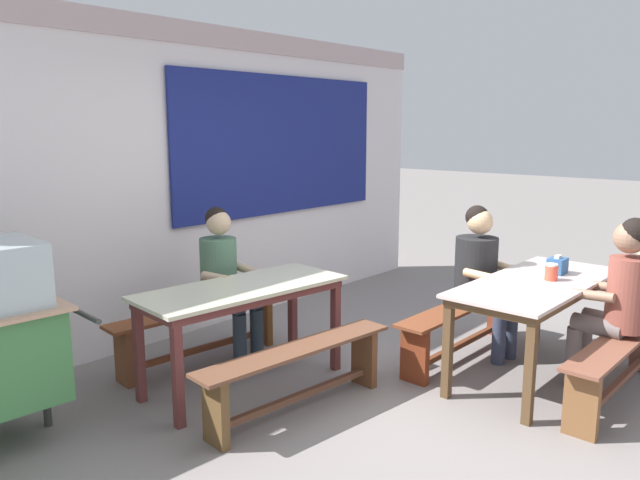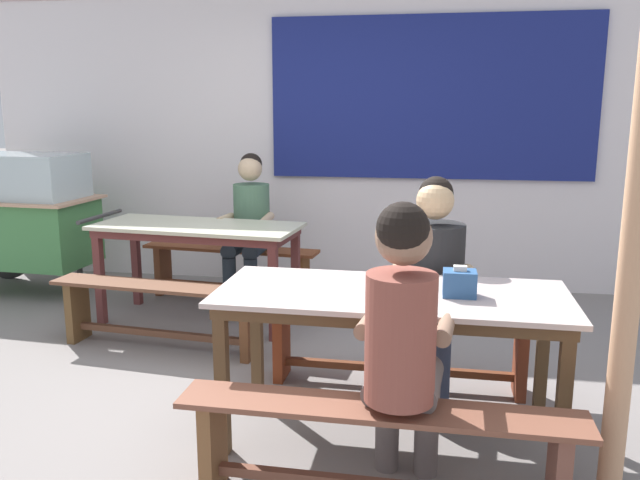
{
  "view_description": "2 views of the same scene",
  "coord_description": "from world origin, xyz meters",
  "px_view_note": "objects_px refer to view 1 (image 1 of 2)",
  "views": [
    {
      "loc": [
        -3.67,
        -2.15,
        1.93
      ],
      "look_at": [
        -0.21,
        0.87,
        1.07
      ],
      "focal_mm": 34.46,
      "sensor_mm": 36.0,
      "label": 1
    },
    {
      "loc": [
        0.98,
        -3.47,
        1.66
      ],
      "look_at": [
        0.34,
        0.37,
        0.85
      ],
      "focal_mm": 36.26,
      "sensor_mm": 36.0,
      "label": 2
    }
  ],
  "objects_px": {
    "tissue_box": "(557,266)",
    "bench_near_back": "(462,322)",
    "bench_far_front": "(298,370)",
    "person_near_front": "(618,293)",
    "condiment_jar": "(551,272)",
    "dining_table_near": "(537,290)",
    "person_right_near_table": "(481,269)",
    "bench_far_back": "(199,326)",
    "person_center_facing": "(225,275)",
    "bench_near_front": "(619,359)",
    "dining_table_far": "(242,297)"
  },
  "relations": [
    {
      "from": "bench_far_back",
      "to": "person_center_facing",
      "type": "bearing_deg",
      "value": -25.97
    },
    {
      "from": "person_right_near_table",
      "to": "tissue_box",
      "type": "height_order",
      "value": "person_right_near_table"
    },
    {
      "from": "bench_far_back",
      "to": "bench_near_back",
      "type": "height_order",
      "value": "same"
    },
    {
      "from": "person_right_near_table",
      "to": "person_near_front",
      "type": "bearing_deg",
      "value": -96.12
    },
    {
      "from": "tissue_box",
      "to": "bench_near_back",
      "type": "bearing_deg",
      "value": 115.93
    },
    {
      "from": "bench_far_front",
      "to": "person_center_facing",
      "type": "height_order",
      "value": "person_center_facing"
    },
    {
      "from": "person_right_near_table",
      "to": "bench_far_front",
      "type": "bearing_deg",
      "value": 167.63
    },
    {
      "from": "bench_far_back",
      "to": "bench_near_front",
      "type": "distance_m",
      "value": 3.19
    },
    {
      "from": "bench_far_front",
      "to": "bench_near_back",
      "type": "relative_size",
      "value": 0.95
    },
    {
      "from": "person_right_near_table",
      "to": "condiment_jar",
      "type": "relative_size",
      "value": 9.87
    },
    {
      "from": "person_center_facing",
      "to": "condiment_jar",
      "type": "height_order",
      "value": "person_center_facing"
    },
    {
      "from": "dining_table_near",
      "to": "person_right_near_table",
      "type": "distance_m",
      "value": 0.59
    },
    {
      "from": "dining_table_near",
      "to": "bench_near_back",
      "type": "height_order",
      "value": "dining_table_near"
    },
    {
      "from": "bench_near_back",
      "to": "person_right_near_table",
      "type": "xyz_separation_m",
      "value": [
        0.19,
        -0.06,
        0.43
      ]
    },
    {
      "from": "tissue_box",
      "to": "bench_near_front",
      "type": "bearing_deg",
      "value": -119.24
    },
    {
      "from": "person_right_near_table",
      "to": "condiment_jar",
      "type": "xyz_separation_m",
      "value": [
        -0.12,
        -0.63,
        0.1
      ]
    },
    {
      "from": "dining_table_near",
      "to": "bench_far_front",
      "type": "distance_m",
      "value": 1.94
    },
    {
      "from": "bench_near_back",
      "to": "person_right_near_table",
      "type": "height_order",
      "value": "person_right_near_table"
    },
    {
      "from": "bench_far_back",
      "to": "bench_near_back",
      "type": "bearing_deg",
      "value": -45.93
    },
    {
      "from": "bench_near_front",
      "to": "person_right_near_table",
      "type": "xyz_separation_m",
      "value": [
        0.21,
        1.18,
        0.43
      ]
    },
    {
      "from": "bench_near_back",
      "to": "person_near_front",
      "type": "height_order",
      "value": "person_near_front"
    },
    {
      "from": "dining_table_near",
      "to": "condiment_jar",
      "type": "height_order",
      "value": "condiment_jar"
    },
    {
      "from": "bench_near_front",
      "to": "tissue_box",
      "type": "height_order",
      "value": "tissue_box"
    },
    {
      "from": "dining_table_near",
      "to": "bench_far_back",
      "type": "relative_size",
      "value": 1.1
    },
    {
      "from": "person_right_near_table",
      "to": "condiment_jar",
      "type": "distance_m",
      "value": 0.65
    },
    {
      "from": "dining_table_near",
      "to": "bench_near_back",
      "type": "distance_m",
      "value": 0.73
    },
    {
      "from": "person_center_facing",
      "to": "tissue_box",
      "type": "xyz_separation_m",
      "value": [
        1.63,
        -2.12,
        0.11
      ]
    },
    {
      "from": "person_near_front",
      "to": "condiment_jar",
      "type": "distance_m",
      "value": 0.48
    },
    {
      "from": "dining_table_far",
      "to": "person_near_front",
      "type": "xyz_separation_m",
      "value": [
        1.66,
        -2.13,
        0.07
      ]
    },
    {
      "from": "person_center_facing",
      "to": "bench_far_back",
      "type": "bearing_deg",
      "value": 154.03
    },
    {
      "from": "person_near_front",
      "to": "tissue_box",
      "type": "relative_size",
      "value": 8.39
    },
    {
      "from": "bench_far_front",
      "to": "person_near_front",
      "type": "xyz_separation_m",
      "value": [
        1.72,
        -1.51,
        0.45
      ]
    },
    {
      "from": "bench_near_front",
      "to": "person_near_front",
      "type": "xyz_separation_m",
      "value": [
        0.09,
        0.07,
        0.45
      ]
    },
    {
      "from": "dining_table_near",
      "to": "person_right_near_table",
      "type": "height_order",
      "value": "person_right_near_table"
    },
    {
      "from": "bench_far_front",
      "to": "dining_table_near",
      "type": "bearing_deg",
      "value": -30.42
    },
    {
      "from": "bench_near_front",
      "to": "tissue_box",
      "type": "bearing_deg",
      "value": 60.76
    },
    {
      "from": "bench_near_back",
      "to": "condiment_jar",
      "type": "distance_m",
      "value": 0.87
    },
    {
      "from": "bench_far_back",
      "to": "condiment_jar",
      "type": "bearing_deg",
      "value": -54.95
    },
    {
      "from": "person_near_front",
      "to": "tissue_box",
      "type": "bearing_deg",
      "value": 65.07
    },
    {
      "from": "person_near_front",
      "to": "bench_far_front",
      "type": "bearing_deg",
      "value": 138.61
    },
    {
      "from": "person_near_front",
      "to": "person_center_facing",
      "type": "relative_size",
      "value": 1.03
    },
    {
      "from": "bench_far_back",
      "to": "person_right_near_table",
      "type": "relative_size",
      "value": 1.24
    },
    {
      "from": "tissue_box",
      "to": "condiment_jar",
      "type": "xyz_separation_m",
      "value": [
        -0.25,
        -0.05,
        -0.0
      ]
    },
    {
      "from": "person_right_near_table",
      "to": "tissue_box",
      "type": "distance_m",
      "value": 0.61
    },
    {
      "from": "bench_far_back",
      "to": "person_near_front",
      "type": "height_order",
      "value": "person_near_front"
    },
    {
      "from": "bench_near_front",
      "to": "condiment_jar",
      "type": "height_order",
      "value": "condiment_jar"
    },
    {
      "from": "bench_far_front",
      "to": "bench_near_back",
      "type": "distance_m",
      "value": 1.69
    },
    {
      "from": "person_right_near_table",
      "to": "person_center_facing",
      "type": "distance_m",
      "value": 2.15
    },
    {
      "from": "dining_table_far",
      "to": "bench_far_back",
      "type": "xyz_separation_m",
      "value": [
        0.06,
        0.61,
        -0.38
      ]
    },
    {
      "from": "bench_far_back",
      "to": "bench_near_front",
      "type": "xyz_separation_m",
      "value": [
        1.51,
        -2.81,
        -0.0
      ]
    }
  ]
}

